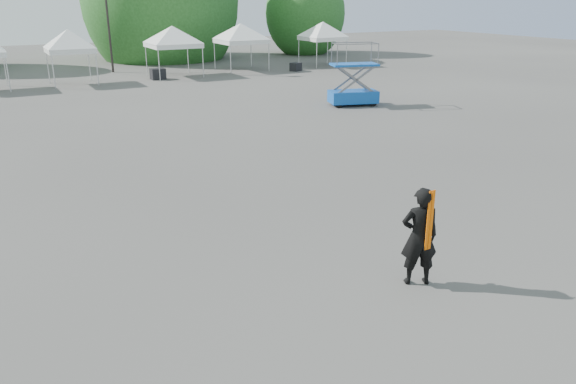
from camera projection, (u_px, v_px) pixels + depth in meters
ground at (297, 243)px, 12.66m from camera, size 120.00×120.00×0.00m
tree_mid_e at (161, 0)px, 47.36m from camera, size 5.12×5.12×7.79m
tree_far_e at (305, 14)px, 52.03m from camera, size 3.84×3.84×5.84m
tent_e at (68, 34)px, 33.95m from camera, size 3.82×3.82×3.88m
tent_f at (172, 30)px, 37.43m from camera, size 4.53×4.53×3.88m
tent_g at (241, 27)px, 40.55m from camera, size 4.54×4.54×3.88m
tent_h at (323, 25)px, 43.14m from camera, size 4.10×4.10×3.88m
man at (419, 236)px, 10.58m from camera, size 0.84×0.71×1.95m
scissor_lift at (354, 74)px, 27.84m from camera, size 2.62×1.83×3.07m
crate_mid at (158, 74)px, 36.87m from camera, size 0.93×0.74×0.71m
crate_east at (296, 67)px, 40.97m from camera, size 0.95×0.87×0.60m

